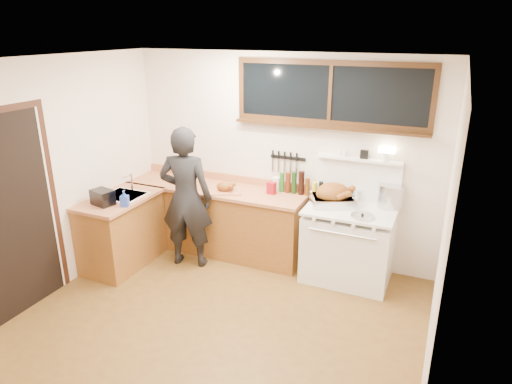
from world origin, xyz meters
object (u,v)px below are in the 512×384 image
at_px(vintage_stove, 349,242).
at_px(cutting_board, 226,188).
at_px(roast_turkey, 333,196).
at_px(man, 186,198).

bearing_deg(vintage_stove, cutting_board, -177.10).
relative_size(vintage_stove, roast_turkey, 2.59).
bearing_deg(vintage_stove, roast_turkey, 169.58).
height_order(cutting_board, roast_turkey, roast_turkey).
bearing_deg(roast_turkey, cutting_board, -174.83).
relative_size(vintage_stove, cutting_board, 3.27).
bearing_deg(cutting_board, man, -133.89).
bearing_deg(man, vintage_stove, 13.09).
relative_size(man, roast_turkey, 2.91).
bearing_deg(cutting_board, vintage_stove, 2.90).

